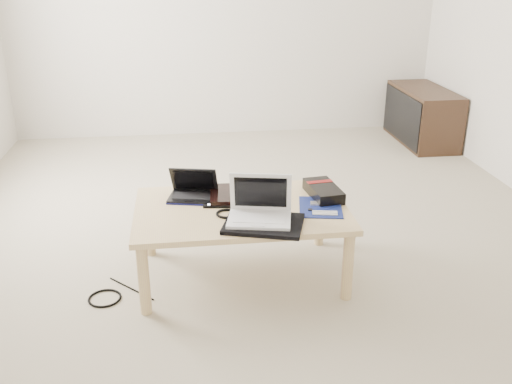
{
  "coord_description": "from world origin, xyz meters",
  "views": [
    {
      "loc": [
        -0.42,
        -3.46,
        1.6
      ],
      "look_at": [
        -0.07,
        -0.77,
        0.48
      ],
      "focal_mm": 40.0,
      "sensor_mm": 36.0,
      "label": 1
    }
  ],
  "objects": [
    {
      "name": "tablet",
      "position": [
        -0.22,
        -0.68,
        0.41
      ],
      "size": [
        0.24,
        0.2,
        0.01
      ],
      "color": "black",
      "rests_on": "coffee_table"
    },
    {
      "name": "floor_cable_trail",
      "position": [
        -0.74,
        -0.84,
        0.0
      ],
      "size": [
        0.24,
        0.25,
        0.01
      ],
      "primitive_type": "cylinder",
      "rotation": [
        1.57,
        0.0,
        0.77
      ],
      "color": "black",
      "rests_on": "ground"
    },
    {
      "name": "remote",
      "position": [
        -0.06,
        -0.69,
        0.41
      ],
      "size": [
        0.06,
        0.24,
        0.02
      ],
      "color": "#B4B5B9",
      "rests_on": "coffee_table"
    },
    {
      "name": "ground",
      "position": [
        0.0,
        0.0,
        0.0
      ],
      "size": [
        4.0,
        4.0,
        0.0
      ],
      "primitive_type": "plane",
      "color": "#B1A78F",
      "rests_on": "ground"
    },
    {
      "name": "book",
      "position": [
        -0.14,
        -0.63,
        0.42
      ],
      "size": [
        0.34,
        0.29,
        0.03
      ],
      "color": "black",
      "rests_on": "coffee_table"
    },
    {
      "name": "white_laptop",
      "position": [
        -0.08,
        -0.95,
        0.47
      ],
      "size": [
        0.34,
        0.27,
        0.22
      ],
      "color": "silver",
      "rests_on": "neoprene_sleeve"
    },
    {
      "name": "coffee_table",
      "position": [
        -0.15,
        -0.77,
        0.35
      ],
      "size": [
        1.1,
        0.7,
        0.4
      ],
      "color": "tan",
      "rests_on": "ground"
    },
    {
      "name": "motherboard",
      "position": [
        0.26,
        -0.82,
        0.4
      ],
      "size": [
        0.27,
        0.31,
        0.01
      ],
      "color": "#0C1851",
      "rests_on": "coffee_table"
    },
    {
      "name": "gpu_box",
      "position": [
        0.31,
        -0.67,
        0.43
      ],
      "size": [
        0.18,
        0.3,
        0.06
      ],
      "color": "black",
      "rests_on": "coffee_table"
    },
    {
      "name": "media_cabinet",
      "position": [
        1.77,
        1.45,
        0.25
      ],
      "size": [
        0.41,
        0.9,
        0.5
      ],
      "color": "#3B2918",
      "rests_on": "ground"
    },
    {
      "name": "floor_cable_coil",
      "position": [
        -0.86,
        -0.92,
        0.01
      ],
      "size": [
        0.21,
        0.21,
        0.01
      ],
      "primitive_type": "torus",
      "rotation": [
        0.0,
        0.0,
        0.34
      ],
      "color": "black",
      "rests_on": "ground"
    },
    {
      "name": "neoprene_sleeve",
      "position": [
        -0.06,
        -1.0,
        0.41
      ],
      "size": [
        0.44,
        0.37,
        0.02
      ],
      "primitive_type": "cube",
      "rotation": [
        0.0,
        0.0,
        -0.3
      ],
      "color": "black",
      "rests_on": "coffee_table"
    },
    {
      "name": "netbook",
      "position": [
        -0.39,
        -0.6,
        0.44
      ],
      "size": [
        0.29,
        0.24,
        0.17
      ],
      "color": "black",
      "rests_on": "coffee_table"
    },
    {
      "name": "cable_coil",
      "position": [
        -0.23,
        -0.85,
        0.41
      ],
      "size": [
        0.14,
        0.14,
        0.01
      ],
      "primitive_type": "torus",
      "rotation": [
        0.0,
        0.0,
        0.32
      ],
      "color": "black",
      "rests_on": "coffee_table"
    }
  ]
}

